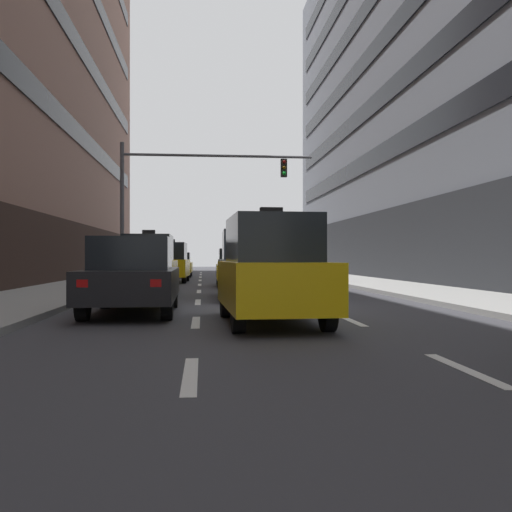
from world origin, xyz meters
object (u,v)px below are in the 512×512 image
taxi_driving_1 (171,263)px  car_driving_5 (248,265)px  taxi_driving_4 (271,270)px  taxi_driving_0 (237,268)px  car_driving_6 (133,276)px  taxi_driving_3 (178,265)px  taxi_driving_2 (149,265)px  traffic_signal_0 (181,187)px

taxi_driving_1 → car_driving_5: size_ratio=0.97×
taxi_driving_4 → car_driving_5: (0.10, 6.62, 0.01)m
taxi_driving_0 → car_driving_6: (-3.09, -11.94, 0.04)m
taxi_driving_0 → taxi_driving_4: size_ratio=1.02×
taxi_driving_1 → taxi_driving_3: bearing=89.6°
taxi_driving_2 → taxi_driving_3: size_ratio=1.00×
taxi_driving_0 → traffic_signal_0: traffic_signal_0 is taller
taxi_driving_1 → car_driving_6: taxi_driving_1 is taller
taxi_driving_0 → car_driving_5: car_driving_5 is taller
taxi_driving_1 → taxi_driving_4: size_ratio=0.97×
taxi_driving_1 → car_driving_6: 16.05m
taxi_driving_2 → traffic_signal_0: (0.82, 7.02, 3.52)m
taxi_driving_0 → taxi_driving_1: taxi_driving_1 is taller
traffic_signal_0 → taxi_driving_0: bearing=-27.1°
taxi_driving_2 → taxi_driving_0: bearing=59.9°
taxi_driving_2 → taxi_driving_3: taxi_driving_2 is taller
taxi_driving_0 → taxi_driving_1: 5.17m
car_driving_6 → taxi_driving_3: bearing=90.0°
taxi_driving_4 → car_driving_6: size_ratio=0.94×
taxi_driving_2 → taxi_driving_4: (3.12, -8.32, 0.03)m
taxi_driving_3 → traffic_signal_0: (0.59, -10.23, 3.75)m
taxi_driving_1 → taxi_driving_0: bearing=-52.6°
taxi_driving_3 → taxi_driving_4: 25.73m
taxi_driving_1 → car_driving_5: 11.93m
taxi_driving_4 → car_driving_6: 3.59m
taxi_driving_1 → taxi_driving_2: taxi_driving_2 is taller
taxi_driving_3 → traffic_signal_0: bearing=-86.7°
car_driving_6 → car_driving_5: bearing=56.4°
taxi_driving_2 → traffic_signal_0: bearing=83.3°
taxi_driving_4 → traffic_signal_0: traffic_signal_0 is taller
taxi_driving_3 → taxi_driving_4: bearing=-83.6°
car_driving_6 → traffic_signal_0: traffic_signal_0 is taller
taxi_driving_1 → car_driving_6: (0.04, -16.05, -0.15)m
taxi_driving_0 → taxi_driving_2: size_ratio=1.06×
taxi_driving_2 → car_driving_5: taxi_driving_2 is taller
taxi_driving_4 → car_driving_6: bearing=143.8°
taxi_driving_1 → car_driving_6: size_ratio=0.91×
taxi_driving_2 → taxi_driving_3: 17.25m
taxi_driving_0 → taxi_driving_3: 11.92m
taxi_driving_3 → taxi_driving_1: bearing=-90.4°
taxi_driving_0 → traffic_signal_0: bearing=152.9°
taxi_driving_3 → taxi_driving_4: taxi_driving_4 is taller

